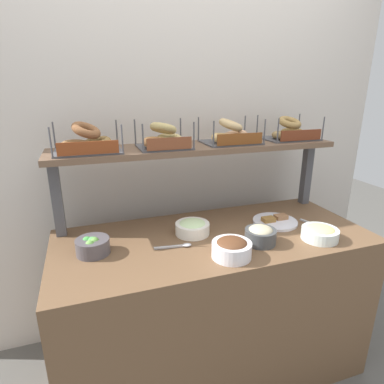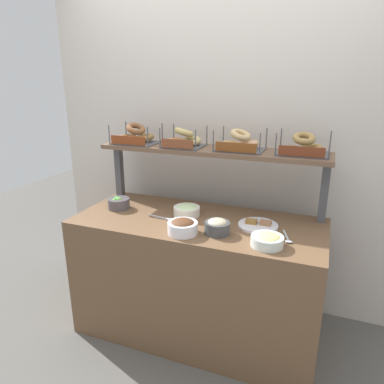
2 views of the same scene
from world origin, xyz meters
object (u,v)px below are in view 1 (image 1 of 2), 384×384
bowl_tuna_salad (260,235)px  serving_spoon_by_edge (319,226)px  bagel_basket_plain (230,135)px  bagel_basket_everything (289,132)px  bowl_scallion_spread (192,227)px  bagel_basket_sesame (163,139)px  bowl_chocolate_spread (232,248)px  bowl_veggie_mix (93,246)px  serving_plate_white (275,221)px  bowl_egg_salad (320,233)px  bagel_basket_cinnamon_raisin (87,142)px  serving_spoon_near_plate (179,246)px

bowl_tuna_salad → serving_spoon_by_edge: bowl_tuna_salad is taller
bagel_basket_plain → bagel_basket_everything: size_ratio=0.98×
bowl_scallion_spread → serving_spoon_by_edge: bowl_scallion_spread is taller
bowl_scallion_spread → bagel_basket_plain: bearing=34.8°
bagel_basket_sesame → bagel_basket_plain: bearing=2.8°
bagel_basket_sesame → bagel_basket_plain: bagel_basket_plain is taller
bowl_chocolate_spread → bowl_veggie_mix: 0.64m
serving_plate_white → bowl_tuna_salad: bearing=-137.5°
serving_plate_white → bowl_egg_salad: bearing=-68.6°
bowl_egg_salad → serving_plate_white: 0.27m
bowl_veggie_mix → bagel_basket_sesame: (0.41, 0.24, 0.44)m
bowl_scallion_spread → serving_spoon_by_edge: bearing=-12.2°
bowl_veggie_mix → bowl_tuna_salad: (0.79, -0.16, 0.00)m
bowl_chocolate_spread → bagel_basket_sesame: 0.67m
bowl_scallion_spread → bagel_basket_sesame: 0.49m
serving_plate_white → bagel_basket_sesame: bearing=160.8°
serving_spoon_by_edge → bagel_basket_everything: 0.60m
bagel_basket_plain → bagel_basket_cinnamon_raisin: bearing=-179.0°
serving_spoon_by_edge → bagel_basket_cinnamon_raisin: bagel_basket_cinnamon_raisin is taller
bowl_chocolate_spread → serving_plate_white: bowl_chocolate_spread is taller
bowl_tuna_salad → serving_spoon_near_plate: bearing=167.1°
bagel_basket_cinnamon_raisin → bagel_basket_everything: bagel_basket_cinnamon_raisin is taller
bagel_basket_everything → bowl_tuna_salad: bearing=-134.1°
bowl_chocolate_spread → bowl_tuna_salad: bearing=21.7°
bowl_tuna_salad → bagel_basket_sesame: bearing=133.7°
bowl_veggie_mix → bowl_egg_salad: size_ratio=0.85×
bowl_chocolate_spread → bowl_egg_salad: 0.50m
bowl_scallion_spread → bowl_egg_salad: bearing=-24.5°
bowl_veggie_mix → serving_plate_white: bowl_veggie_mix is taller
bowl_scallion_spread → serving_spoon_near_plate: (-0.11, -0.12, -0.03)m
bagel_basket_cinnamon_raisin → bagel_basket_sesame: size_ratio=1.15×
bowl_chocolate_spread → bowl_scallion_spread: bowl_chocolate_spread is taller
bowl_scallion_spread → bagel_basket_everything: bearing=17.6°
bowl_egg_salad → serving_plate_white: bearing=111.4°
serving_plate_white → bagel_basket_cinnamon_raisin: (-0.97, 0.21, 0.47)m
bowl_egg_salad → serving_spoon_by_edge: 0.16m
bowl_chocolate_spread → serving_plate_white: size_ratio=0.72×
bowl_chocolate_spread → serving_plate_white: 0.48m
bowl_chocolate_spread → bagel_basket_everything: (0.61, 0.51, 0.43)m
bowl_chocolate_spread → bowl_tuna_salad: bowl_tuna_salad is taller
bowl_chocolate_spread → serving_spoon_near_plate: 0.26m
bowl_egg_salad → bagel_basket_everything: (0.11, 0.49, 0.44)m
bowl_egg_salad → serving_spoon_by_edge: bowl_egg_salad is taller
bowl_scallion_spread → bowl_egg_salad: 0.65m
bowl_scallion_spread → serving_plate_white: bearing=-2.0°
serving_spoon_by_edge → bagel_basket_plain: (-0.39, 0.36, 0.47)m
serving_plate_white → bagel_basket_everything: bearing=48.9°
serving_spoon_by_edge → bowl_veggie_mix: bearing=175.3°
bowl_veggie_mix → bagel_basket_sesame: 0.64m
serving_spoon_by_edge → bagel_basket_sesame: 0.97m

